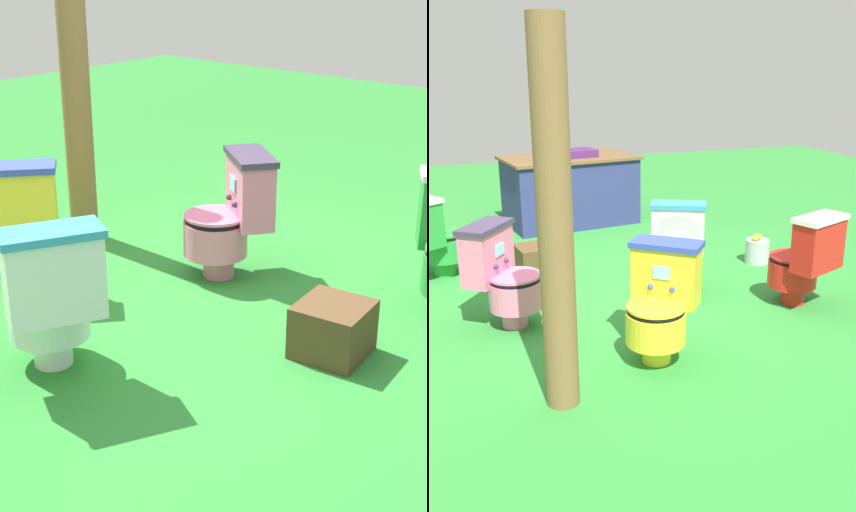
# 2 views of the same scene
# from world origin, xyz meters

# --- Properties ---
(ground) EXTENTS (14.00, 14.00, 0.00)m
(ground) POSITION_xyz_m (0.00, 0.00, 0.00)
(ground) COLOR #2D8433
(toilet_white) EXTENTS (0.58, 0.62, 0.73)m
(toilet_white) POSITION_xyz_m (0.75, -0.22, 0.37)
(toilet_white) COLOR white
(toilet_white) RESTS_ON ground
(toilet_pink) EXTENTS (0.63, 0.62, 0.73)m
(toilet_pink) POSITION_xyz_m (-0.61, -0.31, 0.37)
(toilet_pink) COLOR pink
(toilet_pink) RESTS_ON ground
(toilet_yellow) EXTENTS (0.63, 0.64, 0.73)m
(toilet_yellow) POSITION_xyz_m (0.23, -1.14, 0.37)
(toilet_yellow) COLOR yellow
(toilet_yellow) RESTS_ON ground
(wooden_post) EXTENTS (0.18, 0.18, 1.98)m
(wooden_post) POSITION_xyz_m (-0.47, -1.44, 0.99)
(wooden_post) COLOR brown
(wooden_post) RESTS_ON ground
(small_crate) EXTENTS (0.37, 0.36, 0.26)m
(small_crate) POSITION_xyz_m (-0.20, 0.65, 0.13)
(small_crate) COLOR brown
(small_crate) RESTS_ON ground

